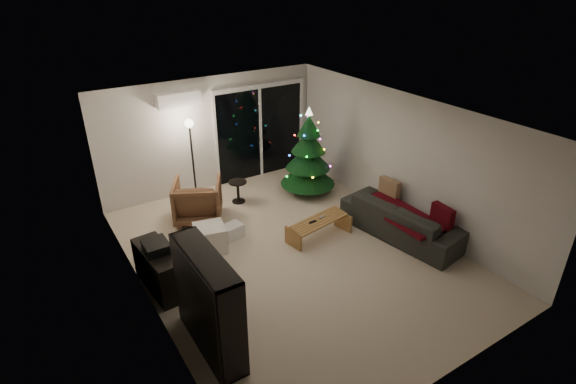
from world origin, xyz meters
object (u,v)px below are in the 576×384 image
at_px(bookshelf, 195,308).
at_px(coffee_table, 319,229).
at_px(sofa, 403,219).
at_px(christmas_tree, 308,151).
at_px(media_cabinet, 160,269).
at_px(armchair, 198,200).

height_order(bookshelf, coffee_table, bookshelf).
height_order(sofa, christmas_tree, christmas_tree).
bearing_deg(bookshelf, sofa, 24.34).
relative_size(coffee_table, christmas_tree, 0.61).
bearing_deg(media_cabinet, armchair, 46.84).
relative_size(bookshelf, christmas_tree, 0.73).
bearing_deg(coffee_table, media_cabinet, 167.80).
bearing_deg(coffee_table, christmas_tree, 52.26).
bearing_deg(bookshelf, media_cabinet, 106.03).
relative_size(bookshelf, armchair, 1.56).
bearing_deg(media_cabinet, coffee_table, -7.98).
xyz_separation_m(media_cabinet, sofa, (4.30, -0.90, -0.01)).
xyz_separation_m(bookshelf, coffee_table, (2.94, 1.38, -0.53)).
relative_size(sofa, christmas_tree, 1.19).
xyz_separation_m(bookshelf, christmas_tree, (3.84, 3.06, 0.26)).
bearing_deg(media_cabinet, bookshelf, -95.09).
height_order(media_cabinet, christmas_tree, christmas_tree).
relative_size(bookshelf, sofa, 0.62).
height_order(bookshelf, media_cabinet, bookshelf).
xyz_separation_m(armchair, sofa, (2.96, -2.61, -0.08)).
distance_m(sofa, christmas_tree, 2.55).
bearing_deg(armchair, christmas_tree, -156.43).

